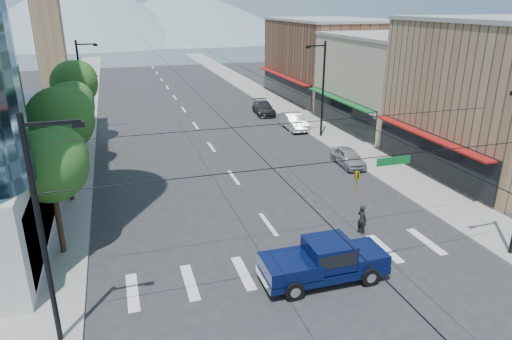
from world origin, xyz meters
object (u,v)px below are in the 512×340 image
object	(u,v)px
parked_car_mid	(294,121)
pedestrian	(362,219)
parked_car_far	(264,108)
parked_car_near	(348,157)
pickup_truck	(324,260)

from	to	relation	value
parked_car_mid	pedestrian	bearing A→B (deg)	-100.61
pedestrian	parked_car_far	size ratio (longest dim) A/B	0.34
pedestrian	parked_car_near	size ratio (longest dim) A/B	0.42
pedestrian	parked_car_near	xyz separation A→B (m)	(4.72, 10.45, -0.16)
pickup_truck	parked_car_far	distance (m)	33.95
parked_car_mid	pickup_truck	bearing A→B (deg)	-107.44
pedestrian	pickup_truck	bearing A→B (deg)	112.02
pickup_truck	parked_car_near	xyz separation A→B (m)	(8.80, 14.05, -0.36)
parked_car_near	parked_car_mid	size ratio (longest dim) A/B	0.84
parked_car_near	parked_car_mid	bearing A→B (deg)	93.07
pickup_truck	parked_car_far	size ratio (longest dim) A/B	1.20
pedestrian	parked_car_mid	bearing A→B (deg)	-31.47
parked_car_mid	parked_car_far	bearing A→B (deg)	98.13
pedestrian	parked_car_mid	world-z (taller)	pedestrian
pickup_truck	parked_car_mid	size ratio (longest dim) A/B	1.23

